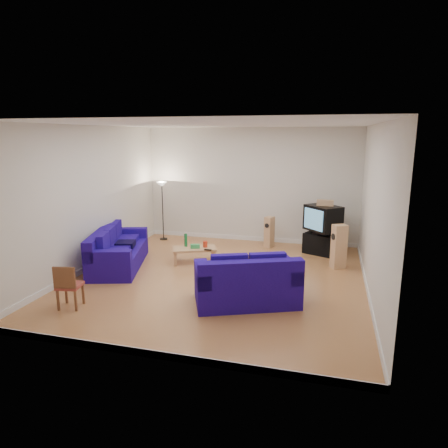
% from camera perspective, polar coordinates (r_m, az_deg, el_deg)
% --- Properties ---
extents(room, '(6.01, 6.51, 3.21)m').
position_cam_1_polar(room, '(8.19, -0.73, 2.44)').
color(room, '#97592E').
rests_on(room, ground).
extents(sofa_three_seat, '(1.58, 2.44, 0.87)m').
position_cam_1_polar(sofa_three_seat, '(9.57, -15.11, -4.01)').
color(sofa_three_seat, '#130068').
rests_on(sofa_three_seat, ground).
extents(sofa_loveseat, '(2.08, 1.64, 0.91)m').
position_cam_1_polar(sofa_loveseat, '(7.27, 3.29, -8.75)').
color(sofa_loveseat, '#130068').
rests_on(sofa_loveseat, ground).
extents(coffee_table, '(1.13, 0.86, 0.37)m').
position_cam_1_polar(coffee_table, '(9.54, -4.24, -3.71)').
color(coffee_table, tan).
rests_on(coffee_table, ground).
extents(bottle, '(0.09, 0.09, 0.31)m').
position_cam_1_polar(bottle, '(9.60, -5.48, -2.32)').
color(bottle, '#197233').
rests_on(bottle, coffee_table).
extents(tissue_box, '(0.25, 0.19, 0.09)m').
position_cam_1_polar(tissue_box, '(9.48, -4.14, -3.18)').
color(tissue_box, green).
rests_on(tissue_box, coffee_table).
extents(red_canister, '(0.15, 0.15, 0.15)m').
position_cam_1_polar(red_canister, '(9.54, -2.70, -2.89)').
color(red_canister, red).
rests_on(red_canister, coffee_table).
extents(remote, '(0.17, 0.06, 0.02)m').
position_cam_1_polar(remote, '(9.30, -2.32, -3.70)').
color(remote, black).
rests_on(remote, coffee_table).
extents(tv_stand, '(0.98, 0.79, 0.53)m').
position_cam_1_polar(tv_stand, '(10.51, 13.77, -2.80)').
color(tv_stand, black).
rests_on(tv_stand, ground).
extents(av_receiver, '(0.46, 0.40, 0.09)m').
position_cam_1_polar(av_receiver, '(10.42, 13.79, -1.17)').
color(av_receiver, black).
rests_on(av_receiver, tv_stand).
extents(television, '(1.01, 1.02, 0.64)m').
position_cam_1_polar(television, '(10.35, 13.94, 0.81)').
color(television, black).
rests_on(television, av_receiver).
extents(centre_speaker, '(0.41, 0.17, 0.14)m').
position_cam_1_polar(centre_speaker, '(10.29, 14.25, 2.95)').
color(centre_speaker, tan).
rests_on(centre_speaker, television).
extents(speaker_left, '(0.28, 0.30, 0.84)m').
position_cam_1_polar(speaker_left, '(10.88, 6.48, -1.13)').
color(speaker_left, tan).
rests_on(speaker_left, ground).
extents(speaker_right, '(0.37, 0.35, 1.01)m').
position_cam_1_polar(speaker_right, '(9.46, 16.08, -3.11)').
color(speaker_right, tan).
rests_on(speaker_right, ground).
extents(floor_lamp, '(0.29, 0.29, 1.68)m').
position_cam_1_polar(floor_lamp, '(11.55, -8.84, 4.51)').
color(floor_lamp, black).
rests_on(floor_lamp, ground).
extents(dining_chair, '(0.45, 0.45, 0.81)m').
position_cam_1_polar(dining_chair, '(7.52, -21.39, -8.04)').
color(dining_chair, brown).
rests_on(dining_chair, ground).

